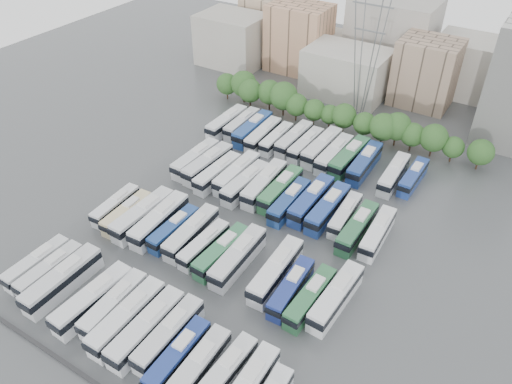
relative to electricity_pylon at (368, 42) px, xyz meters
The scene contains 55 objects.
ground 53.41m from the electricity_pylon, 92.29° to the right, with size 220.00×220.00×0.00m, color #424447.
parapet 85.04m from the electricity_pylon, 91.38° to the right, with size 56.00×0.50×0.50m, color #2D2D30.
tree_line 16.80m from the electricity_pylon, 117.94° to the right, with size 66.48×7.78×8.51m.
city_buildings 26.15m from the electricity_pylon, 113.40° to the left, with size 102.00×35.00×20.00m.
electricity_pylon is the anchor object (origin of this frame).
bus_r0_s0 79.00m from the electricity_pylon, 107.60° to the right, with size 2.64×11.53×3.61m.
bus_r0_s1 78.11m from the electricity_pylon, 105.47° to the right, with size 2.58×11.69×3.67m.
bus_r0_s2 77.68m from the electricity_pylon, 102.84° to the right, with size 3.03×13.68×4.29m.
bus_r0_s4 76.76m from the electricity_pylon, 97.81° to the right, with size 3.50×13.59×4.23m.
bus_r0_s5 75.47m from the electricity_pylon, 95.46° to the right, with size 3.21×12.36×3.85m.
bus_r0_s6 75.97m from the electricity_pylon, 92.82° to the right, with size 3.15×13.60×4.26m.
bus_r0_s7 75.84m from the electricity_pylon, 90.11° to the right, with size 3.04×13.59×4.26m.
bus_r0_s8 75.08m from the electricity_pylon, 87.62° to the right, with size 2.87×12.66×3.96m.
bus_r0_s9 77.18m from the electricity_pylon, 85.33° to the right, with size 2.77×11.78×3.68m.
bus_r0_s10 77.69m from the electricity_pylon, 82.91° to the right, with size 2.97×12.46×3.89m.
bus_r0_s11 76.90m from the electricity_pylon, 80.23° to the right, with size 2.99×11.75×3.66m.
bus_r1_s0 63.35m from the electricity_pylon, 112.59° to the right, with size 2.89×10.96×3.41m.
bus_r1_s1 62.70m from the electricity_pylon, 109.47° to the right, with size 2.88×11.35×3.54m.
bus_r1_s2 60.88m from the electricity_pylon, 106.88° to the right, with size 3.24×13.75×4.30m.
bus_r1_s3 59.67m from the electricity_pylon, 103.75° to the right, with size 3.57×13.70×4.26m.
bus_r1_s4 59.26m from the electricity_pylon, 100.50° to the right, with size 2.59×11.34×3.55m.
bus_r1_s5 58.11m from the electricity_pylon, 97.28° to the right, with size 3.17×12.89×4.02m.
bus_r1_s6 58.87m from the electricity_pylon, 93.73° to the right, with size 2.87×11.29×3.51m.
bus_r1_s7 58.63m from the electricity_pylon, 90.18° to the right, with size 3.26×12.36×3.84m.
bus_r1_s8 58.44m from the electricity_pylon, 87.11° to the right, with size 3.20×13.39×4.18m.
bus_r1_s10 58.58m from the electricity_pylon, 80.33° to the right, with size 3.37×13.61×4.24m.
bus_r1_s11 60.85m from the electricity_pylon, 77.16° to the right, with size 3.07×11.80×3.67m.
bus_r1_s12 61.79m from the electricity_pylon, 74.12° to the right, with size 3.05×12.04×3.75m.
bus_r1_s13 60.87m from the electricity_pylon, 70.61° to the right, with size 3.45×13.23×4.12m.
bus_r2_s1 45.20m from the electricity_pylon, 118.72° to the right, with size 3.04×12.92×4.04m.
bus_r2_s2 44.01m from the electricity_pylon, 114.59° to the right, with size 3.49×13.37×4.16m.
bus_r2_s3 44.14m from the electricity_pylon, 109.36° to the right, with size 3.21×12.58×3.92m.
bus_r2_s4 41.61m from the electricity_pylon, 105.42° to the right, with size 2.85×13.05×4.09m.
bus_r2_s5 42.58m from the electricity_pylon, 100.31° to the right, with size 3.30×12.93×4.03m.
bus_r2_s6 40.70m from the electricity_pylon, 95.83° to the right, with size 3.56×13.68×4.26m.
bus_r2_s7 40.32m from the electricity_pylon, 90.57° to the right, with size 2.84×12.98×4.07m.
bus_r2_s8 42.55m from the electricity_pylon, 85.92° to the right, with size 2.82×12.37×3.87m.
bus_r2_s9 40.78m from the electricity_pylon, 80.62° to the right, with size 2.97×13.50×4.23m.
bus_r2_s10 41.89m from the electricity_pylon, 75.51° to the right, with size 3.06×13.25×4.15m.
bus_r2_s11 42.64m from the electricity_pylon, 70.82° to the right, with size 2.92×11.29×3.51m.
bus_r2_s12 45.62m from the electricity_pylon, 67.72° to the right, with size 2.89×12.74×3.99m.
bus_r2_s13 46.38m from the electricity_pylon, 63.20° to the right, with size 3.05×12.23×3.81m.
bus_r3_s0 35.61m from the electricity_pylon, 138.15° to the right, with size 2.99×13.01×4.07m.
bus_r3_s1 32.78m from the electricity_pylon, 136.00° to the right, with size 2.88×12.05×3.76m.
bus_r3_s2 31.25m from the electricity_pylon, 129.31° to the right, with size 3.14×13.32×4.16m.
bus_r3_s3 30.28m from the electricity_pylon, 122.54° to the right, with size 3.15×12.56×3.91m.
bus_r3_s4 28.85m from the electricity_pylon, 116.38° to the right, with size 2.67×11.44×3.58m.
bus_r3_s5 26.46m from the electricity_pylon, 109.78° to the right, with size 2.94×12.68×3.97m.
bus_r3_s6 26.36m from the electricity_pylon, 100.56° to the right, with size 2.83×12.07×3.77m.
bus_r3_s7 25.47m from the electricity_pylon, 90.78° to the right, with size 3.39×13.64×4.25m.
bus_r3_s8 26.51m from the electricity_pylon, 81.45° to the right, with size 3.12×13.23×4.14m.
bus_r3_s9 26.62m from the electricity_pylon, 72.57° to the right, with size 3.63×13.83×4.30m.
bus_r3_s10 27.83m from the electricity_pylon, 64.40° to the right, with size 3.14×13.36×4.17m.
bus_r3_s12 31.01m from the electricity_pylon, 52.37° to the right, with size 3.05×12.66×3.95m.
bus_r3_s13 32.17m from the electricity_pylon, 44.80° to the right, with size 2.75×11.51×3.59m.
Camera 1 is at (37.23, -52.58, 57.90)m, focal length 35.00 mm.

